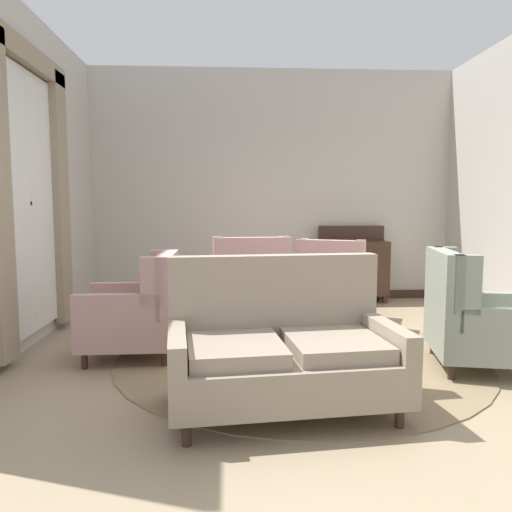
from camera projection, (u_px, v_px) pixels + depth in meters
ground at (304, 368)px, 4.23m from camera, size 8.89×8.89×0.00m
wall_back at (272, 186)px, 7.22m from camera, size 5.43×0.08×3.32m
wall_left at (25, 177)px, 4.87m from camera, size 0.08×4.45×3.32m
baseboard_back at (272, 295)px, 7.33m from camera, size 5.27×0.03×0.12m
area_rug at (299, 357)px, 4.53m from camera, size 3.31×3.31×0.01m
window_with_curtains at (31, 187)px, 4.77m from camera, size 0.12×1.82×2.80m
coffee_table at (288, 318)px, 4.51m from camera, size 0.76×0.76×0.46m
porcelain_vase at (291, 291)px, 4.50m from camera, size 0.19×0.19×0.33m
settee at (282, 350)px, 3.34m from camera, size 1.59×1.01×1.03m
armchair_beside_settee at (250, 290)px, 5.64m from camera, size 0.91×0.98×1.04m
armchair_far_left at (333, 287)px, 5.82m from camera, size 1.01×1.03×1.00m
armchair_near_sideboard at (473, 319)px, 4.18m from camera, size 0.98×1.00×1.01m
armchair_foreground_right at (139, 312)px, 4.48m from camera, size 0.84×0.74×0.96m
sideboard at (353, 267)px, 7.11m from camera, size 0.96×0.37×1.09m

